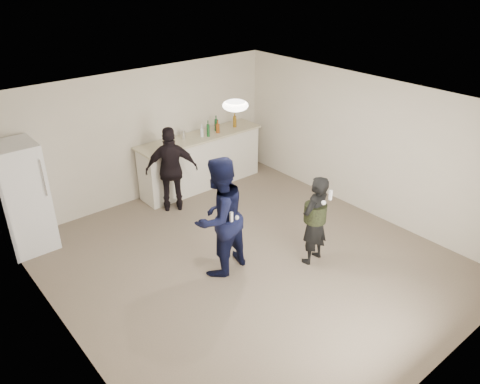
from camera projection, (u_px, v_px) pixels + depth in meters
floor at (248, 262)px, 7.33m from camera, size 6.00×6.00×0.00m
ceiling at (250, 107)px, 6.19m from camera, size 6.00×6.00×0.00m
wall_back at (145, 135)px, 8.82m from camera, size 6.00×0.00×6.00m
wall_front at (443, 294)px, 4.71m from camera, size 6.00×0.00×6.00m
wall_left at (62, 262)px, 5.20m from camera, size 0.00×6.00×6.00m
wall_right at (366, 146)px, 8.33m from camera, size 0.00×6.00×6.00m
counter at (201, 162)px, 9.51m from camera, size 2.60×0.56×1.05m
counter_top at (200, 137)px, 9.26m from camera, size 2.68×0.64×0.04m
fridge at (22, 198)px, 7.31m from camera, size 0.70×0.70×1.80m
fridge_handle at (43, 178)px, 7.03m from camera, size 0.02×0.02×0.60m
ceiling_dome at (235, 105)px, 6.42m from camera, size 0.36×0.36×0.16m
shaker at (183, 134)px, 9.08m from camera, size 0.08×0.08×0.17m
man at (219, 217)px, 6.74m from camera, size 1.00×0.84×1.84m
woman at (315, 220)px, 7.05m from camera, size 0.57×0.42×1.44m
camo_shorts at (315, 213)px, 6.99m from camera, size 0.34×0.34×0.28m
spectator at (172, 170)px, 8.49m from camera, size 1.02×0.81×1.62m
remote_man at (231, 217)px, 6.49m from camera, size 0.04×0.04×0.15m
nunchuk_man at (237, 218)px, 6.61m from camera, size 0.07×0.07×0.07m
remote_woman at (331, 195)px, 6.64m from camera, size 0.04×0.04×0.15m
nunchuk_woman at (324, 203)px, 6.65m from camera, size 0.07×0.07×0.07m
bottle_cluster at (218, 127)px, 9.40m from camera, size 0.93×0.23×0.24m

